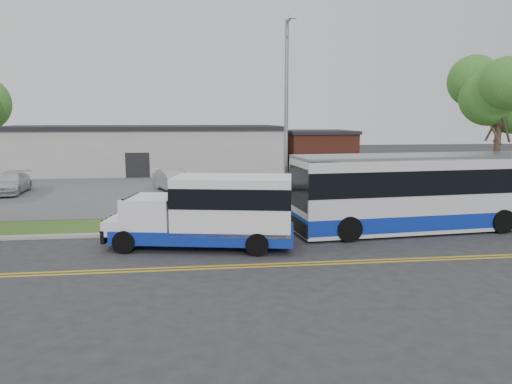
{
  "coord_description": "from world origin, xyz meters",
  "views": [
    {
      "loc": [
        -1.49,
        -20.69,
        5.14
      ],
      "look_at": [
        1.54,
        2.66,
        1.6
      ],
      "focal_mm": 35.0,
      "sensor_mm": 36.0,
      "label": 1
    }
  ],
  "objects": [
    {
      "name": "lane_line_south",
      "position": [
        0.0,
        -4.15,
        0.01
      ],
      "size": [
        70.0,
        0.12,
        0.01
      ],
      "primitive_type": "cube",
      "color": "gold",
      "rests_on": "ground"
    },
    {
      "name": "transit_bus",
      "position": [
        9.19,
        0.6,
        1.75
      ],
      "size": [
        12.7,
        3.96,
        3.47
      ],
      "rotation": [
        0.0,
        0.0,
        0.09
      ],
      "color": "silver",
      "rests_on": "ground"
    },
    {
      "name": "tree_east",
      "position": [
        14.0,
        3.0,
        6.2
      ],
      "size": [
        5.2,
        5.2,
        8.33
      ],
      "color": "#3B2820",
      "rests_on": "verge"
    },
    {
      "name": "streetlight_near",
      "position": [
        3.0,
        2.73,
        5.23
      ],
      "size": [
        0.35,
        1.53,
        9.5
      ],
      "color": "gray",
      "rests_on": "verge"
    },
    {
      "name": "curb",
      "position": [
        0.0,
        1.1,
        0.07
      ],
      "size": [
        80.0,
        0.3,
        0.15
      ],
      "primitive_type": "cube",
      "color": "#9E9B93",
      "rests_on": "ground"
    },
    {
      "name": "parked_car_a",
      "position": [
        -2.75,
        13.72,
        0.84
      ],
      "size": [
        3.16,
        4.73,
        1.48
      ],
      "primitive_type": "imported",
      "rotation": [
        0.0,
        0.0,
        0.39
      ],
      "color": "#A5A7AC",
      "rests_on": "parking_lot"
    },
    {
      "name": "parking_lot",
      "position": [
        0.0,
        17.0,
        0.05
      ],
      "size": [
        80.0,
        25.0,
        0.1
      ],
      "primitive_type": "cube",
      "color": "#4C4C4F",
      "rests_on": "ground"
    },
    {
      "name": "lane_line_north",
      "position": [
        0.0,
        -3.85,
        0.01
      ],
      "size": [
        70.0,
        0.12,
        0.01
      ],
      "primitive_type": "cube",
      "color": "gold",
      "rests_on": "ground"
    },
    {
      "name": "brick_wing",
      "position": [
        10.5,
        26.0,
        1.96
      ],
      "size": [
        6.3,
        7.3,
        3.9
      ],
      "color": "brown",
      "rests_on": "ground"
    },
    {
      "name": "commercial_building",
      "position": [
        -6.0,
        27.0,
        2.18
      ],
      "size": [
        25.4,
        10.4,
        4.35
      ],
      "color": "#9E9E99",
      "rests_on": "ground"
    },
    {
      "name": "parked_car_b",
      "position": [
        -13.53,
        14.11,
        0.78
      ],
      "size": [
        2.16,
        4.8,
        1.37
      ],
      "primitive_type": "imported",
      "rotation": [
        0.0,
        0.0,
        0.05
      ],
      "color": "silver",
      "rests_on": "parking_lot"
    },
    {
      "name": "verge",
      "position": [
        0.0,
        2.9,
        0.05
      ],
      "size": [
        80.0,
        3.3,
        0.1
      ],
      "primitive_type": "cube",
      "color": "#32521B",
      "rests_on": "ground"
    },
    {
      "name": "shuttle_bus",
      "position": [
        -0.63,
        -1.3,
        1.52
      ],
      "size": [
        7.73,
        3.77,
        2.85
      ],
      "rotation": [
        0.0,
        0.0,
        -0.2
      ],
      "color": "#0E289A",
      "rests_on": "ground"
    },
    {
      "name": "ground",
      "position": [
        0.0,
        0.0,
        0.0
      ],
      "size": [
        140.0,
        140.0,
        0.0
      ],
      "primitive_type": "plane",
      "color": "#28282B",
      "rests_on": "ground"
    }
  ]
}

